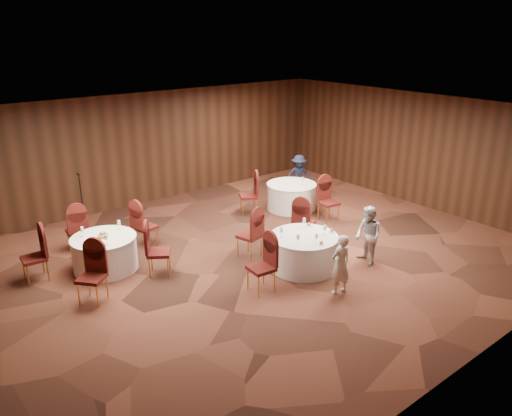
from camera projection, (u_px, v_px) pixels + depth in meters
ground at (255, 258)px, 11.28m from camera, size 12.00×12.00×0.00m
room_shell at (254, 174)px, 10.60m from camera, size 12.00×12.00×12.00m
table_main at (303, 252)px, 10.72m from camera, size 1.47×1.47×0.74m
table_left at (105, 253)px, 10.66m from camera, size 1.37×1.37×0.74m
table_right at (291, 196)px, 14.19m from camera, size 1.40×1.40×0.74m
chairs_main at (273, 240)px, 10.97m from camera, size 2.92×2.00×1.00m
chairs_left at (102, 247)px, 10.62m from camera, size 3.13×3.11×1.00m
chairs_right at (288, 199)px, 13.57m from camera, size 1.99×2.43×1.00m
tabletop_main at (312, 231)px, 10.57m from camera, size 1.13×1.03×0.22m
tabletop_left at (103, 233)px, 10.51m from camera, size 0.84×0.78×0.22m
tabletop_right at (302, 179)px, 13.93m from camera, size 0.08×0.08×0.22m
mic_stand at (84, 214)px, 12.67m from camera, size 0.24×0.24×1.51m
woman_a at (340, 264)px, 9.61m from camera, size 0.48×0.35×1.23m
woman_b at (368, 236)px, 10.82m from camera, size 0.66×0.75×1.32m
man_c at (299, 176)px, 15.18m from camera, size 0.95×0.88×1.28m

